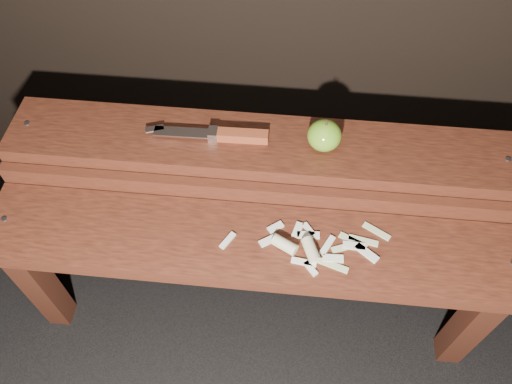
# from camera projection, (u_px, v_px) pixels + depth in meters

# --- Properties ---
(ground) EXTENTS (60.00, 60.00, 0.00)m
(ground) POSITION_uv_depth(u_px,v_px,m) (254.00, 299.00, 1.46)
(ground) COLOR black
(bench_front_tier) EXTENTS (1.20, 0.20, 0.42)m
(bench_front_tier) POSITION_uv_depth(u_px,v_px,m) (251.00, 259.00, 1.14)
(bench_front_tier) COLOR #34160D
(bench_front_tier) RESTS_ON ground
(bench_rear_tier) EXTENTS (1.20, 0.21, 0.50)m
(bench_rear_tier) POSITION_uv_depth(u_px,v_px,m) (260.00, 166.00, 1.22)
(bench_rear_tier) COLOR #34160D
(bench_rear_tier) RESTS_ON ground
(apple) EXTENTS (0.08, 0.08, 0.08)m
(apple) POSITION_uv_depth(u_px,v_px,m) (324.00, 135.00, 1.12)
(apple) COLOR #62931E
(apple) RESTS_ON bench_rear_tier
(knife) EXTENTS (0.29, 0.04, 0.03)m
(knife) POSITION_uv_depth(u_px,v_px,m) (227.00, 135.00, 1.15)
(knife) COLOR brown
(knife) RESTS_ON bench_rear_tier
(apple_scraps) EXTENTS (0.37, 0.15, 0.03)m
(apple_scraps) POSITION_uv_depth(u_px,v_px,m) (310.00, 246.00, 1.07)
(apple_scraps) COLOR beige
(apple_scraps) RESTS_ON bench_front_tier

